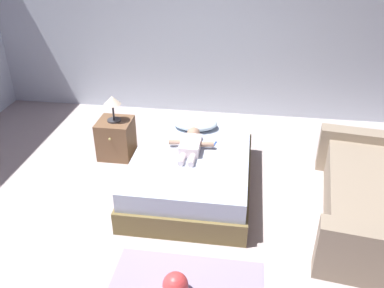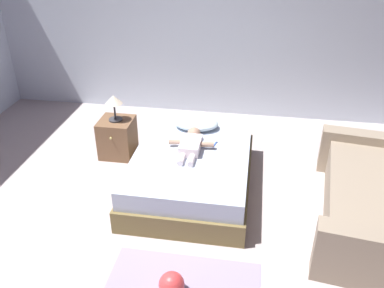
# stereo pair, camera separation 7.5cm
# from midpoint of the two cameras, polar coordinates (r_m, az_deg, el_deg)

# --- Properties ---
(ground_plane) EXTENTS (8.00, 8.00, 0.00)m
(ground_plane) POSITION_cam_midpoint_polar(r_m,az_deg,el_deg) (3.92, -6.07, -13.34)
(ground_plane) COLOR #AEA09F
(wall_behind_bed) EXTENTS (8.00, 0.12, 2.77)m
(wall_behind_bed) POSITION_cam_midpoint_polar(r_m,az_deg,el_deg) (5.96, 0.85, 17.13)
(wall_behind_bed) COLOR silver
(wall_behind_bed) RESTS_ON ground_plane
(bed) EXTENTS (1.27, 1.78, 0.45)m
(bed) POSITION_cam_midpoint_polar(r_m,az_deg,el_deg) (4.45, 0.49, -3.69)
(bed) COLOR brown
(bed) RESTS_ON ground_plane
(pillow) EXTENTS (0.53, 0.35, 0.13)m
(pillow) POSITION_cam_midpoint_polar(r_m,az_deg,el_deg) (4.80, 1.03, 2.94)
(pillow) COLOR silver
(pillow) RESTS_ON bed
(baby) EXTENTS (0.50, 0.66, 0.15)m
(baby) POSITION_cam_midpoint_polar(r_m,az_deg,el_deg) (4.37, 0.37, 0.03)
(baby) COLOR white
(baby) RESTS_ON bed
(toothbrush) EXTENTS (0.04, 0.13, 0.02)m
(toothbrush) POSITION_cam_midpoint_polar(r_m,az_deg,el_deg) (4.48, 3.75, 0.02)
(toothbrush) COLOR blue
(toothbrush) RESTS_ON bed
(nightstand) EXTENTS (0.41, 0.44, 0.48)m
(nightstand) POSITION_cam_midpoint_polar(r_m,az_deg,el_deg) (5.13, -10.06, 0.91)
(nightstand) COLOR brown
(nightstand) RESTS_ON ground_plane
(lamp) EXTENTS (0.21, 0.21, 0.33)m
(lamp) POSITION_cam_midpoint_polar(r_m,az_deg,el_deg) (4.92, -10.55, 5.85)
(lamp) COLOR #333338
(lamp) RESTS_ON nightstand
(toy_ball) EXTENTS (0.21, 0.21, 0.21)m
(toy_ball) POSITION_cam_midpoint_polar(r_m,az_deg,el_deg) (3.39, -2.23, -19.20)
(toy_ball) COLOR #DC3D3F
(toy_ball) RESTS_ON rug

